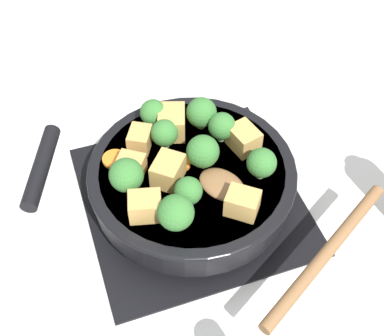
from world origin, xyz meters
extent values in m
plane|color=silver|center=(0.00, 0.00, 0.00)|extent=(2.40, 2.40, 0.00)
cube|color=black|center=(0.00, 0.00, 0.00)|extent=(0.31, 0.31, 0.01)
torus|color=black|center=(0.00, 0.00, 0.02)|extent=(0.24, 0.24, 0.01)
cube|color=black|center=(0.00, 0.00, 0.02)|extent=(0.01, 0.23, 0.01)
cube|color=black|center=(0.00, 0.00, 0.02)|extent=(0.23, 0.01, 0.01)
cylinder|color=black|center=(0.00, 0.00, 0.05)|extent=(0.29, 0.29, 0.05)
cylinder|color=brown|center=(0.00, 0.00, 0.05)|extent=(0.26, 0.26, 0.04)
torus|color=black|center=(0.00, 0.00, 0.07)|extent=(0.29, 0.29, 0.01)
cylinder|color=black|center=(0.08, 0.20, 0.06)|extent=(0.14, 0.08, 0.02)
ellipsoid|color=brown|center=(-0.05, -0.03, 0.08)|extent=(0.08, 0.08, 0.01)
cylinder|color=brown|center=(-0.19, -0.11, 0.08)|extent=(0.14, 0.23, 0.02)
cube|color=tan|center=(-0.01, 0.04, 0.09)|extent=(0.06, 0.06, 0.04)
cube|color=tan|center=(0.08, 0.01, 0.09)|extent=(0.06, 0.05, 0.04)
cube|color=tan|center=(0.06, 0.06, 0.09)|extent=(0.05, 0.04, 0.03)
cube|color=tan|center=(0.02, 0.08, 0.09)|extent=(0.04, 0.05, 0.03)
cube|color=tan|center=(-0.09, -0.04, 0.09)|extent=(0.05, 0.05, 0.03)
cube|color=tan|center=(-0.05, 0.08, 0.09)|extent=(0.04, 0.05, 0.03)
cube|color=tan|center=(0.01, -0.08, 0.09)|extent=(0.05, 0.04, 0.03)
cylinder|color=#709956|center=(0.00, -0.02, 0.08)|extent=(0.01, 0.01, 0.01)
sphere|color=#387533|center=(0.00, -0.02, 0.10)|extent=(0.05, 0.05, 0.05)
cylinder|color=#709956|center=(0.07, -0.04, 0.08)|extent=(0.01, 0.01, 0.01)
sphere|color=#387533|center=(0.07, -0.04, 0.10)|extent=(0.04, 0.04, 0.04)
cylinder|color=#709956|center=(-0.04, -0.08, 0.08)|extent=(0.01, 0.01, 0.01)
sphere|color=#387533|center=(-0.04, -0.08, 0.10)|extent=(0.04, 0.04, 0.04)
cylinder|color=#709956|center=(-0.05, 0.02, 0.08)|extent=(0.01, 0.01, 0.01)
sphere|color=#387533|center=(-0.05, 0.02, 0.10)|extent=(0.04, 0.04, 0.04)
cylinder|color=#709956|center=(0.05, 0.02, 0.08)|extent=(0.01, 0.01, 0.01)
sphere|color=#387533|center=(0.05, 0.02, 0.10)|extent=(0.04, 0.04, 0.04)
cylinder|color=#709956|center=(-0.01, 0.09, 0.08)|extent=(0.01, 0.01, 0.01)
sphere|color=#387533|center=(-0.01, 0.09, 0.10)|extent=(0.05, 0.05, 0.05)
cylinder|color=#709956|center=(0.04, -0.06, 0.08)|extent=(0.01, 0.01, 0.01)
sphere|color=#387533|center=(0.04, -0.06, 0.10)|extent=(0.04, 0.04, 0.04)
cylinder|color=#709956|center=(0.10, 0.03, 0.08)|extent=(0.01, 0.01, 0.01)
sphere|color=#387533|center=(0.10, 0.03, 0.10)|extent=(0.04, 0.04, 0.04)
cylinder|color=#709956|center=(-0.08, 0.05, 0.08)|extent=(0.01, 0.01, 0.01)
sphere|color=#387533|center=(-0.08, 0.05, 0.10)|extent=(0.05, 0.05, 0.05)
cylinder|color=orange|center=(0.05, 0.10, 0.08)|extent=(0.03, 0.03, 0.01)
cylinder|color=orange|center=(0.01, 0.01, 0.08)|extent=(0.03, 0.03, 0.01)
camera|label=1|loc=(-0.45, 0.15, 0.64)|focal=50.00mm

